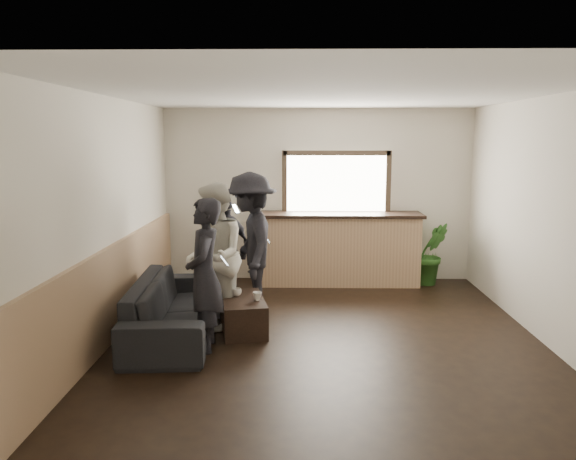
{
  "coord_description": "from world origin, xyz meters",
  "views": [
    {
      "loc": [
        -0.31,
        -6.17,
        2.32
      ],
      "look_at": [
        -0.44,
        0.4,
        1.24
      ],
      "focal_mm": 35.0,
      "sensor_mm": 36.0,
      "label": 1
    }
  ],
  "objects_px": {
    "cup_a": "(237,292)",
    "person_d": "(225,250)",
    "bar_counter": "(336,244)",
    "cup_b": "(257,296)",
    "sofa": "(174,307)",
    "person_c": "(251,243)",
    "potted_plant": "(431,254)",
    "person_b": "(214,256)",
    "coffee_table": "(243,314)",
    "person_a": "(205,275)"
  },
  "relations": [
    {
      "from": "cup_a",
      "to": "person_d",
      "type": "bearing_deg",
      "value": 104.98
    },
    {
      "from": "bar_counter",
      "to": "person_d",
      "type": "bearing_deg",
      "value": -143.83
    },
    {
      "from": "bar_counter",
      "to": "cup_b",
      "type": "distance_m",
      "value": 2.63
    },
    {
      "from": "sofa",
      "to": "person_c",
      "type": "distance_m",
      "value": 1.37
    },
    {
      "from": "potted_plant",
      "to": "person_b",
      "type": "distance_m",
      "value": 3.82
    },
    {
      "from": "person_c",
      "to": "coffee_table",
      "type": "bearing_deg",
      "value": -14.86
    },
    {
      "from": "coffee_table",
      "to": "person_a",
      "type": "bearing_deg",
      "value": -119.44
    },
    {
      "from": "person_c",
      "to": "cup_a",
      "type": "bearing_deg",
      "value": -22.66
    },
    {
      "from": "bar_counter",
      "to": "person_c",
      "type": "height_order",
      "value": "bar_counter"
    },
    {
      "from": "sofa",
      "to": "cup_a",
      "type": "xyz_separation_m",
      "value": [
        0.72,
        0.26,
        0.11
      ]
    },
    {
      "from": "bar_counter",
      "to": "coffee_table",
      "type": "height_order",
      "value": "bar_counter"
    },
    {
      "from": "coffee_table",
      "to": "potted_plant",
      "type": "distance_m",
      "value": 3.6
    },
    {
      "from": "person_c",
      "to": "person_d",
      "type": "distance_m",
      "value": 0.56
    },
    {
      "from": "sofa",
      "to": "cup_b",
      "type": "bearing_deg",
      "value": -89.36
    },
    {
      "from": "person_c",
      "to": "bar_counter",
      "type": "bearing_deg",
      "value": 129.56
    },
    {
      "from": "coffee_table",
      "to": "person_c",
      "type": "relative_size",
      "value": 0.48
    },
    {
      "from": "person_a",
      "to": "sofa",
      "type": "bearing_deg",
      "value": -141.24
    },
    {
      "from": "person_a",
      "to": "person_b",
      "type": "xyz_separation_m",
      "value": [
        -0.0,
        0.74,
        0.06
      ]
    },
    {
      "from": "coffee_table",
      "to": "potted_plant",
      "type": "relative_size",
      "value": 0.9
    },
    {
      "from": "person_b",
      "to": "potted_plant",
      "type": "bearing_deg",
      "value": 110.86
    },
    {
      "from": "cup_b",
      "to": "person_b",
      "type": "bearing_deg",
      "value": 160.01
    },
    {
      "from": "coffee_table",
      "to": "person_d",
      "type": "distance_m",
      "value": 1.3
    },
    {
      "from": "potted_plant",
      "to": "sofa",
      "type": "bearing_deg",
      "value": -146.11
    },
    {
      "from": "sofa",
      "to": "cup_a",
      "type": "relative_size",
      "value": 19.26
    },
    {
      "from": "bar_counter",
      "to": "cup_b",
      "type": "relative_size",
      "value": 25.02
    },
    {
      "from": "person_d",
      "to": "person_c",
      "type": "bearing_deg",
      "value": 85.28
    },
    {
      "from": "bar_counter",
      "to": "person_d",
      "type": "xyz_separation_m",
      "value": [
        -1.64,
        -1.2,
        0.14
      ]
    },
    {
      "from": "potted_plant",
      "to": "person_a",
      "type": "bearing_deg",
      "value": -137.5
    },
    {
      "from": "bar_counter",
      "to": "coffee_table",
      "type": "xyz_separation_m",
      "value": [
        -1.29,
        -2.3,
        -0.44
      ]
    },
    {
      "from": "bar_counter",
      "to": "person_c",
      "type": "distance_m",
      "value": 2.02
    },
    {
      "from": "sofa",
      "to": "person_b",
      "type": "bearing_deg",
      "value": -62.64
    },
    {
      "from": "coffee_table",
      "to": "cup_a",
      "type": "height_order",
      "value": "cup_a"
    },
    {
      "from": "sofa",
      "to": "coffee_table",
      "type": "distance_m",
      "value": 0.83
    },
    {
      "from": "coffee_table",
      "to": "person_b",
      "type": "height_order",
      "value": "person_b"
    },
    {
      "from": "sofa",
      "to": "person_a",
      "type": "xyz_separation_m",
      "value": [
        0.45,
        -0.47,
        0.51
      ]
    },
    {
      "from": "bar_counter",
      "to": "person_d",
      "type": "distance_m",
      "value": 2.03
    },
    {
      "from": "potted_plant",
      "to": "person_d",
      "type": "xyz_separation_m",
      "value": [
        -3.14,
        -1.15,
        0.28
      ]
    },
    {
      "from": "bar_counter",
      "to": "cup_a",
      "type": "bearing_deg",
      "value": -121.94
    },
    {
      "from": "person_b",
      "to": "cup_a",
      "type": "bearing_deg",
      "value": 73.91
    },
    {
      "from": "bar_counter",
      "to": "coffee_table",
      "type": "distance_m",
      "value": 2.68
    },
    {
      "from": "cup_b",
      "to": "person_a",
      "type": "relative_size",
      "value": 0.06
    },
    {
      "from": "person_a",
      "to": "bar_counter",
      "type": "bearing_deg",
      "value": 145.5
    },
    {
      "from": "person_b",
      "to": "cup_b",
      "type": "bearing_deg",
      "value": 56.64
    },
    {
      "from": "person_c",
      "to": "person_d",
      "type": "relative_size",
      "value": 1.2
    },
    {
      "from": "sofa",
      "to": "person_c",
      "type": "xyz_separation_m",
      "value": [
        0.84,
        0.9,
        0.61
      ]
    },
    {
      "from": "bar_counter",
      "to": "potted_plant",
      "type": "bearing_deg",
      "value": -1.74
    },
    {
      "from": "cup_b",
      "to": "person_b",
      "type": "relative_size",
      "value": 0.06
    },
    {
      "from": "person_b",
      "to": "person_a",
      "type": "bearing_deg",
      "value": -13.37
    },
    {
      "from": "cup_a",
      "to": "person_d",
      "type": "height_order",
      "value": "person_d"
    },
    {
      "from": "sofa",
      "to": "coffee_table",
      "type": "xyz_separation_m",
      "value": [
        0.8,
        0.15,
        -0.13
      ]
    }
  ]
}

